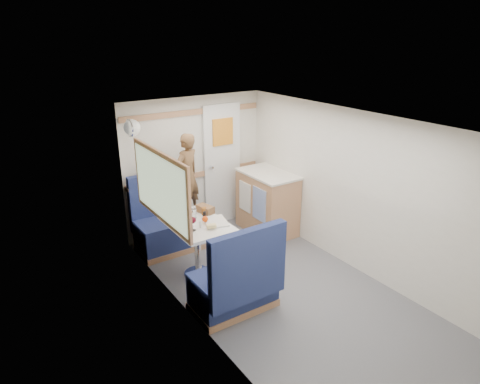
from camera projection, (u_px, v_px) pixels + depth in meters
floor at (290, 297)px, 4.89m from camera, size 4.50×4.50×0.00m
ceiling at (299, 124)px, 4.18m from camera, size 4.50×4.50×0.00m
wall_back at (195, 165)px, 6.29m from camera, size 2.20×0.02×2.00m
wall_left at (203, 244)px, 3.96m from camera, size 0.02×4.50×2.00m
wall_right at (365, 196)px, 5.10m from camera, size 0.02×4.50×2.00m
oak_trim_low at (196, 175)px, 6.32m from camera, size 2.15×0.02×0.08m
oak_trim_high at (194, 112)px, 6.00m from camera, size 2.15×0.02×0.08m
side_window at (160, 187)px, 4.67m from camera, size 0.04×1.30×0.72m
rear_door at (222, 162)px, 6.50m from camera, size 0.62×0.12×1.86m
dinette_table at (197, 234)px, 5.13m from camera, size 0.62×0.92×0.72m
bench_far at (168, 228)px, 5.90m from camera, size 0.90×0.59×1.05m
bench_near at (236, 286)px, 4.55m from camera, size 0.90×0.59×1.05m
ledge at (158, 183)px, 5.89m from camera, size 0.90×0.14×0.04m
dome_light at (132, 128)px, 5.17m from camera, size 0.20×0.20×0.20m
galley_counter at (267, 202)px, 6.35m from camera, size 0.57×0.92×0.92m
person at (187, 175)px, 5.77m from camera, size 0.49×0.41×1.15m
duffel_bag at (162, 173)px, 5.89m from camera, size 0.49×0.31×0.22m
tray at (215, 222)px, 5.07m from camera, size 0.33×0.39×0.02m
orange_fruit at (205, 219)px, 5.03m from camera, size 0.07×0.07×0.07m
cheese_block at (211, 226)px, 4.89m from camera, size 0.12×0.09×0.04m
wine_glass at (193, 221)px, 4.82m from camera, size 0.08×0.08×0.17m
tumbler_left at (186, 228)px, 4.81m from camera, size 0.06×0.06×0.10m
tumbler_right at (193, 213)px, 5.17m from camera, size 0.07×0.07×0.12m
beer_glass at (204, 211)px, 5.26m from camera, size 0.06×0.06×0.10m
pepper_grinder at (204, 216)px, 5.12m from camera, size 0.04×0.04×0.10m
salt_grinder at (200, 224)px, 4.93m from camera, size 0.03×0.03×0.08m
bread_loaf at (205, 209)px, 5.32m from camera, size 0.17×0.25×0.09m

